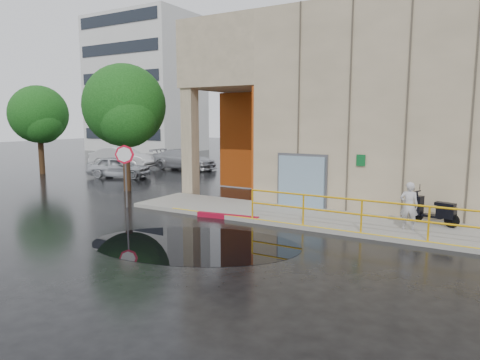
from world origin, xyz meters
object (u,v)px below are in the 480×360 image
(tree_far, at_px, (40,117))
(red_curb, at_px, (228,217))
(stop_sign, at_px, (125,162))
(scooter, at_px, (435,203))
(car_a, at_px, (119,167))
(car_b, at_px, (122,158))
(tree_near, at_px, (125,109))
(person, at_px, (409,206))
(car_c, at_px, (184,159))

(tree_far, bearing_deg, red_curb, -15.54)
(stop_sign, relative_size, tree_far, 0.45)
(red_curb, xyz_separation_m, tree_far, (-17.36, 4.83, 3.66))
(scooter, height_order, car_a, scooter)
(car_b, relative_size, tree_near, 0.76)
(tree_near, height_order, tree_far, tree_near)
(red_curb, distance_m, car_b, 17.94)
(car_b, bearing_deg, scooter, -119.09)
(red_curb, bearing_deg, tree_far, 164.46)
(tree_near, bearing_deg, tree_far, 167.44)
(red_curb, relative_size, car_a, 0.62)
(car_a, height_order, tree_far, tree_far)
(person, height_order, red_curb, person)
(person, bearing_deg, scooter, -129.70)
(person, bearing_deg, car_a, -24.47)
(tree_near, distance_m, tree_far, 10.08)
(scooter, height_order, car_c, car_c)
(person, relative_size, tree_near, 0.24)
(car_b, bearing_deg, person, -122.20)
(scooter, bearing_deg, car_b, 178.66)
(scooter, xyz_separation_m, stop_sign, (-11.31, -2.55, 1.00))
(red_curb, bearing_deg, tree_near, 160.69)
(stop_sign, bearing_deg, person, -5.93)
(person, xyz_separation_m, car_c, (-16.89, 10.48, -0.19))
(person, xyz_separation_m, tree_near, (-13.52, 1.50, 3.19))
(car_a, bearing_deg, car_c, -25.70)
(stop_sign, distance_m, car_c, 13.52)
(stop_sign, distance_m, red_curb, 5.02)
(car_a, height_order, tree_near, tree_near)
(car_a, bearing_deg, person, -123.55)
(person, height_order, car_a, person)
(person, distance_m, red_curb, 6.15)
(red_curb, bearing_deg, car_c, 133.18)
(stop_sign, height_order, car_a, stop_sign)
(stop_sign, relative_size, tree_near, 0.41)
(person, distance_m, stop_sign, 10.81)
(car_c, distance_m, tree_far, 9.85)
(tree_near, bearing_deg, red_curb, -19.31)
(scooter, height_order, stop_sign, stop_sign)
(person, bearing_deg, car_b, -31.02)
(car_a, bearing_deg, stop_sign, -150.42)
(car_c, relative_size, tree_near, 0.79)
(stop_sign, bearing_deg, car_a, 123.84)
(stop_sign, height_order, red_curb, stop_sign)
(car_a, distance_m, tree_far, 6.60)
(red_curb, bearing_deg, car_a, 152.60)
(person, relative_size, car_b, 0.32)
(car_b, bearing_deg, tree_near, -143.14)
(car_c, bearing_deg, car_b, 112.05)
(car_c, bearing_deg, tree_far, 133.72)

